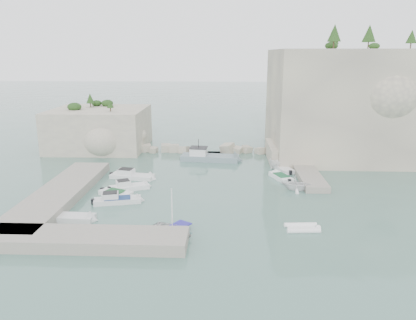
{
  "coord_description": "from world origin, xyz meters",
  "views": [
    {
      "loc": [
        2.21,
        -44.69,
        16.41
      ],
      "look_at": [
        0.0,
        6.0,
        3.0
      ],
      "focal_mm": 35.0,
      "sensor_mm": 36.0,
      "label": 1
    }
  ],
  "objects_px": {
    "motorboat_d": "(118,203)",
    "tender_east_a": "(296,190)",
    "motorboat_e": "(75,220)",
    "work_boat": "(210,160)",
    "tender_east_c": "(282,170)",
    "tender_east_d": "(284,168)",
    "motorboat_a": "(132,178)",
    "motorboat_c": "(116,195)",
    "rowboat": "(173,234)",
    "motorboat_b": "(129,189)",
    "tender_east_b": "(281,179)",
    "inflatable_dinghy": "(302,230)"
  },
  "relations": [
    {
      "from": "motorboat_a",
      "to": "motorboat_c",
      "type": "relative_size",
      "value": 1.47
    },
    {
      "from": "motorboat_e",
      "to": "rowboat",
      "type": "xyz_separation_m",
      "value": [
        10.3,
        -2.72,
        0.0
      ]
    },
    {
      "from": "tender_east_c",
      "to": "motorboat_b",
      "type": "bearing_deg",
      "value": 94.97
    },
    {
      "from": "tender_east_b",
      "to": "motorboat_b",
      "type": "bearing_deg",
      "value": 83.29
    },
    {
      "from": "inflatable_dinghy",
      "to": "tender_east_d",
      "type": "distance_m",
      "value": 21.46
    },
    {
      "from": "motorboat_d",
      "to": "tender_east_c",
      "type": "bearing_deg",
      "value": 21.02
    },
    {
      "from": "motorboat_e",
      "to": "work_boat",
      "type": "bearing_deg",
      "value": 65.45
    },
    {
      "from": "motorboat_d",
      "to": "work_boat",
      "type": "distance_m",
      "value": 21.45
    },
    {
      "from": "tender_east_a",
      "to": "tender_east_d",
      "type": "distance_m",
      "value": 9.7
    },
    {
      "from": "inflatable_dinghy",
      "to": "work_boat",
      "type": "xyz_separation_m",
      "value": [
        -9.87,
        25.49,
        0.0
      ]
    },
    {
      "from": "motorboat_b",
      "to": "rowboat",
      "type": "distance_m",
      "value": 14.33
    },
    {
      "from": "motorboat_a",
      "to": "motorboat_d",
      "type": "distance_m",
      "value": 9.26
    },
    {
      "from": "motorboat_b",
      "to": "motorboat_c",
      "type": "height_order",
      "value": "motorboat_b"
    },
    {
      "from": "motorboat_c",
      "to": "tender_east_a",
      "type": "height_order",
      "value": "tender_east_a"
    },
    {
      "from": "tender_east_b",
      "to": "work_boat",
      "type": "relative_size",
      "value": 0.47
    },
    {
      "from": "tender_east_c",
      "to": "tender_east_a",
      "type": "bearing_deg",
      "value": 163.51
    },
    {
      "from": "motorboat_d",
      "to": "tender_east_b",
      "type": "height_order",
      "value": "motorboat_d"
    },
    {
      "from": "motorboat_d",
      "to": "tender_east_a",
      "type": "relative_size",
      "value": 1.57
    },
    {
      "from": "tender_east_b",
      "to": "work_boat",
      "type": "height_order",
      "value": "work_boat"
    },
    {
      "from": "motorboat_a",
      "to": "tender_east_d",
      "type": "height_order",
      "value": "tender_east_d"
    },
    {
      "from": "motorboat_c",
      "to": "tender_east_d",
      "type": "height_order",
      "value": "tender_east_d"
    },
    {
      "from": "motorboat_e",
      "to": "tender_east_c",
      "type": "xyz_separation_m",
      "value": [
        23.45,
        19.15,
        0.0
      ]
    },
    {
      "from": "rowboat",
      "to": "tender_east_c",
      "type": "bearing_deg",
      "value": 2.28
    },
    {
      "from": "motorboat_c",
      "to": "inflatable_dinghy",
      "type": "relative_size",
      "value": 1.27
    },
    {
      "from": "inflatable_dinghy",
      "to": "work_boat",
      "type": "height_order",
      "value": "work_boat"
    },
    {
      "from": "motorboat_d",
      "to": "motorboat_e",
      "type": "bearing_deg",
      "value": -134.16
    },
    {
      "from": "tender_east_c",
      "to": "tender_east_d",
      "type": "xyz_separation_m",
      "value": [
        0.45,
        1.03,
        0.0
      ]
    },
    {
      "from": "motorboat_c",
      "to": "motorboat_a",
      "type": "bearing_deg",
      "value": 110.39
    },
    {
      "from": "motorboat_c",
      "to": "rowboat",
      "type": "height_order",
      "value": "rowboat"
    },
    {
      "from": "motorboat_b",
      "to": "motorboat_e",
      "type": "bearing_deg",
      "value": -132.9
    },
    {
      "from": "motorboat_d",
      "to": "tender_east_c",
      "type": "height_order",
      "value": "motorboat_d"
    },
    {
      "from": "motorboat_e",
      "to": "tender_east_b",
      "type": "relative_size",
      "value": 0.93
    },
    {
      "from": "rowboat",
      "to": "tender_east_c",
      "type": "xyz_separation_m",
      "value": [
        13.15,
        21.87,
        0.0
      ]
    },
    {
      "from": "tender_east_d",
      "to": "work_boat",
      "type": "xyz_separation_m",
      "value": [
        -11.16,
        4.07,
        0.0
      ]
    },
    {
      "from": "tender_east_a",
      "to": "tender_east_c",
      "type": "distance_m",
      "value": 8.68
    },
    {
      "from": "tender_east_d",
      "to": "motorboat_d",
      "type": "bearing_deg",
      "value": 115.97
    },
    {
      "from": "rowboat",
      "to": "tender_east_d",
      "type": "distance_m",
      "value": 26.64
    },
    {
      "from": "motorboat_d",
      "to": "motorboat_e",
      "type": "xyz_separation_m",
      "value": [
        -3.04,
        -5.12,
        0.0
      ]
    },
    {
      "from": "motorboat_a",
      "to": "rowboat",
      "type": "height_order",
      "value": "motorboat_a"
    },
    {
      "from": "motorboat_b",
      "to": "motorboat_d",
      "type": "bearing_deg",
      "value": -117.47
    },
    {
      "from": "tender_east_c",
      "to": "work_boat",
      "type": "distance_m",
      "value": 11.86
    },
    {
      "from": "tender_east_d",
      "to": "motorboat_c",
      "type": "bearing_deg",
      "value": 110.36
    },
    {
      "from": "inflatable_dinghy",
      "to": "tender_east_a",
      "type": "distance_m",
      "value": 11.8
    },
    {
      "from": "inflatable_dinghy",
      "to": "motorboat_e",
      "type": "bearing_deg",
      "value": 172.72
    },
    {
      "from": "tender_east_d",
      "to": "tender_east_c",
      "type": "bearing_deg",
      "value": 146.74
    },
    {
      "from": "inflatable_dinghy",
      "to": "tender_east_a",
      "type": "relative_size",
      "value": 0.95
    },
    {
      "from": "motorboat_a",
      "to": "work_boat",
      "type": "bearing_deg",
      "value": 54.36
    },
    {
      "from": "motorboat_d",
      "to": "motorboat_e",
      "type": "distance_m",
      "value": 5.96
    },
    {
      "from": "motorboat_a",
      "to": "motorboat_d",
      "type": "relative_size",
      "value": 1.13
    },
    {
      "from": "motorboat_b",
      "to": "rowboat",
      "type": "xyz_separation_m",
      "value": [
        7.0,
        -12.5,
        0.0
      ]
    }
  ]
}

